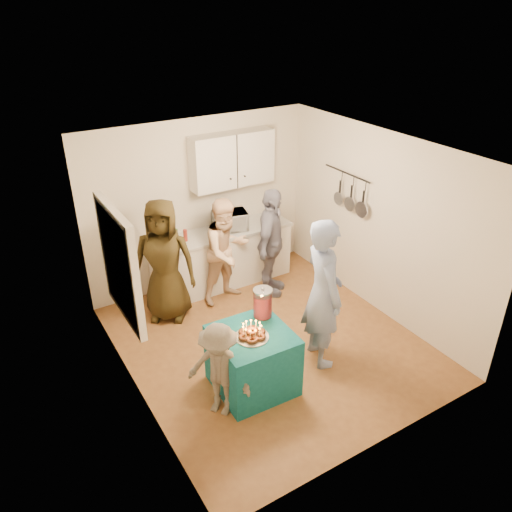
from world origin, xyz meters
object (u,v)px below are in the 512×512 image
counter (222,259)px  microwave (230,221)px  punch_jar (263,304)px  woman_back_right (271,243)px  party_table (253,360)px  man_birthday (323,293)px  woman_back_center (227,251)px  woman_back_left (164,261)px  child_near_left (219,370)px

counter → microwave: (0.15, 0.00, 0.62)m
punch_jar → woman_back_right: 1.76m
party_table → man_birthday: (0.99, 0.01, 0.58)m
punch_jar → woman_back_right: bearing=54.0°
woman_back_center → woman_back_right: size_ratio=0.95×
party_table → woman_back_left: (-0.28, 1.89, 0.51)m
microwave → party_table: 2.58m
counter → woman_back_center: (-0.15, -0.44, 0.38)m
microwave → woman_back_left: (-1.25, -0.40, -0.16)m
party_table → counter: bearing=70.3°
party_table → child_near_left: (-0.51, -0.15, 0.19)m
party_table → punch_jar: punch_jar is taller
party_table → man_birthday: bearing=0.8°
punch_jar → woman_back_center: size_ratio=0.21×
counter → woman_back_left: 1.25m
man_birthday → woman_back_center: 1.87m
punch_jar → woman_back_left: 1.74m
man_birthday → woman_back_center: size_ratio=1.19×
microwave → woman_back_right: 0.74m
microwave → woman_back_center: size_ratio=0.32×
counter → party_table: size_ratio=2.59×
microwave → punch_jar: bearing=-94.2°
counter → party_table: 2.43m
party_table → woman_back_left: woman_back_left is taller
woman_back_left → child_near_left: woman_back_left is taller
punch_jar → woman_back_center: (0.39, 1.61, -0.12)m
party_table → woman_back_left: size_ratio=0.48×
party_table → woman_back_center: bearing=70.0°
man_birthday → microwave: bearing=13.4°
woman_back_center → child_near_left: bearing=-130.5°
counter → child_near_left: bearing=-118.5°
microwave → counter: bearing=-165.6°
punch_jar → woman_back_right: size_ratio=0.20×
counter → microwave: microwave is taller
woman_back_right → child_near_left: bearing=-179.8°
party_table → woman_back_right: bearing=51.6°
woman_back_center → party_table: bearing=-119.9°
punch_jar → woman_back_center: woman_back_center is taller
woman_back_left → microwave: bearing=51.7°
counter → party_table: bearing=-109.7°
woman_back_right → party_table: bearing=-173.0°
counter → punch_jar: 2.18m
punch_jar → woman_back_right: (1.03, 1.42, -0.09)m
woman_back_left → man_birthday: bearing=-22.0°
man_birthday → woman_back_right: man_birthday is taller
woman_back_left → party_table: bearing=-47.8°
man_birthday → child_near_left: bearing=109.2°
punch_jar → party_table: bearing=-139.7°
woman_back_right → counter: bearing=84.0°
woman_back_left → child_near_left: bearing=-62.6°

